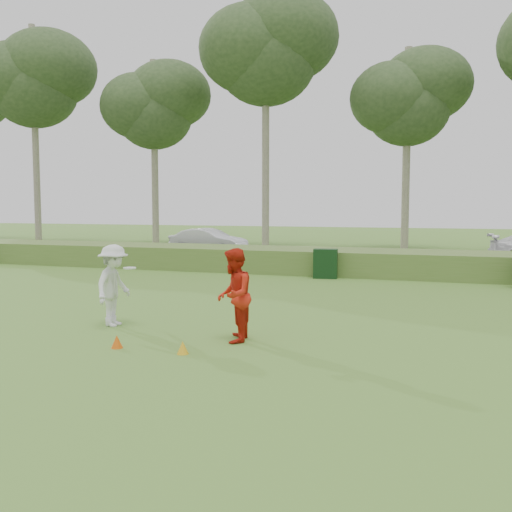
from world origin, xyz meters
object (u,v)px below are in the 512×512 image
at_px(cone_orange, 117,342).
at_px(cone_yellow, 183,348).
at_px(car_mid, 209,242).
at_px(player_red, 234,295).
at_px(utility_cabinet, 326,264).
at_px(player_white, 114,285).

distance_m(cone_orange, cone_yellow, 1.31).
distance_m(cone_orange, car_mid, 19.26).
height_order(cone_orange, cone_yellow, cone_orange).
relative_size(player_red, utility_cabinet, 1.70).
relative_size(cone_orange, cone_yellow, 1.04).
height_order(player_red, cone_orange, player_red).
height_order(player_white, cone_orange, player_white).
relative_size(player_white, utility_cabinet, 1.67).
bearing_deg(player_white, car_mid, 14.62).
bearing_deg(player_white, utility_cabinet, -17.67).
distance_m(player_red, utility_cabinet, 9.95).
bearing_deg(cone_yellow, cone_orange, -179.35).
relative_size(cone_yellow, car_mid, 0.06).
xyz_separation_m(utility_cabinet, car_mid, (-7.67, 7.11, 0.21)).
relative_size(utility_cabinet, car_mid, 0.25).
relative_size(player_red, cone_yellow, 7.86).
distance_m(player_white, cone_yellow, 3.03).
height_order(player_white, car_mid, player_white).
height_order(cone_yellow, car_mid, car_mid).
bearing_deg(player_red, cone_yellow, -36.35).
distance_m(player_red, car_mid, 18.86).
xyz_separation_m(cone_yellow, utility_cabinet, (0.10, 11.08, 0.41)).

